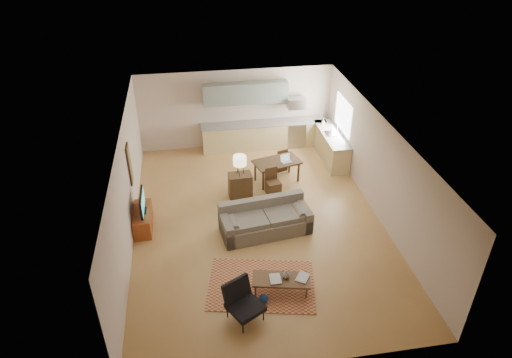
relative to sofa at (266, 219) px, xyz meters
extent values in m
plane|color=#A77941|center=(-0.12, 0.48, -0.42)|extent=(9.00, 9.00, 0.00)
plane|color=white|center=(-0.12, 0.48, 2.28)|extent=(9.00, 9.00, 0.00)
plane|color=#C3AE9D|center=(-0.12, 4.98, 0.93)|extent=(6.50, 0.00, 6.50)
plane|color=#C3AE9D|center=(-0.12, -4.02, 0.93)|extent=(6.50, 0.00, 6.50)
plane|color=#C3AE9D|center=(-3.37, 0.48, 0.93)|extent=(0.00, 9.00, 9.00)
plane|color=#C3AE9D|center=(3.13, 0.48, 0.93)|extent=(0.00, 9.00, 9.00)
cube|color=#A5A8AD|center=(1.88, 4.66, 0.03)|extent=(0.62, 0.62, 0.90)
cube|color=#A5A8AD|center=(1.88, 4.68, 1.13)|extent=(0.62, 0.40, 0.35)
cube|color=gray|center=(0.18, 4.81, 1.53)|extent=(2.80, 0.34, 0.70)
cube|color=white|center=(3.11, 3.48, 1.13)|extent=(0.02, 1.40, 1.05)
cube|color=#983923|center=(-0.43, -1.88, -0.41)|extent=(2.64, 2.07, 0.02)
imported|color=maroon|center=(-0.29, -2.13, -0.02)|extent=(0.26, 0.34, 0.03)
imported|color=navy|center=(0.33, -2.11, -0.03)|extent=(0.55, 0.56, 0.03)
imported|color=black|center=(0.07, -2.10, 0.05)|extent=(0.18, 0.18, 0.18)
imported|color=beige|center=(2.71, 4.18, 0.60)|extent=(0.11, 0.11, 0.19)
camera|label=1|loc=(-1.74, -9.20, 7.05)|focal=32.00mm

